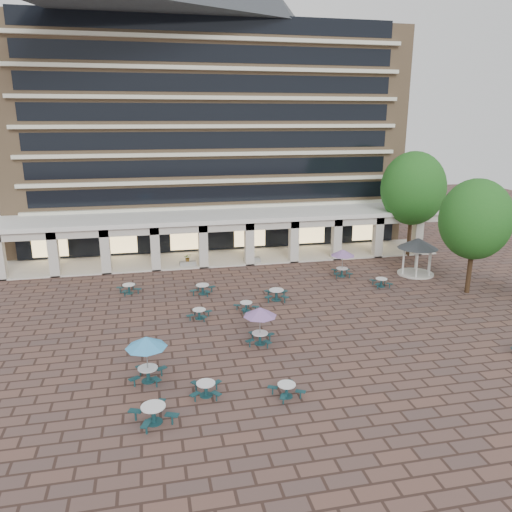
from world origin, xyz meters
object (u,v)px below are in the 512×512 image
at_px(picnic_table_0, 154,413).
at_px(planter_right, 252,258).
at_px(gazebo, 418,247).
at_px(planter_left, 188,262).
at_px(picnic_table_1, 206,388).
at_px(picnic_table_2, 287,389).

height_order(picnic_table_0, planter_right, planter_right).
xyz_separation_m(gazebo, planter_left, (-19.06, 6.51, -1.96)).
relative_size(picnic_table_1, picnic_table_2, 0.97).
relative_size(picnic_table_0, picnic_table_1, 1.32).
distance_m(picnic_table_0, planter_left, 24.15).
relative_size(picnic_table_2, planter_left, 1.18).
bearing_deg(gazebo, picnic_table_0, -142.33).
bearing_deg(planter_left, gazebo, -18.86).
bearing_deg(picnic_table_2, picnic_table_1, 149.82).
xyz_separation_m(picnic_table_0, gazebo, (22.52, 17.39, 1.92)).
bearing_deg(gazebo, planter_right, 153.56).
bearing_deg(picnic_table_1, picnic_table_2, -5.27).
height_order(gazebo, planter_right, gazebo).
bearing_deg(picnic_table_0, picnic_table_1, 11.76).
bearing_deg(planter_left, planter_right, 0.00).
height_order(picnic_table_0, gazebo, gazebo).
distance_m(picnic_table_0, planter_right, 25.69).
distance_m(picnic_table_2, planter_left, 23.26).
distance_m(gazebo, planter_right, 14.75).
relative_size(picnic_table_1, planter_right, 1.14).
bearing_deg(planter_right, planter_left, 180.00).
height_order(picnic_table_2, gazebo, gazebo).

